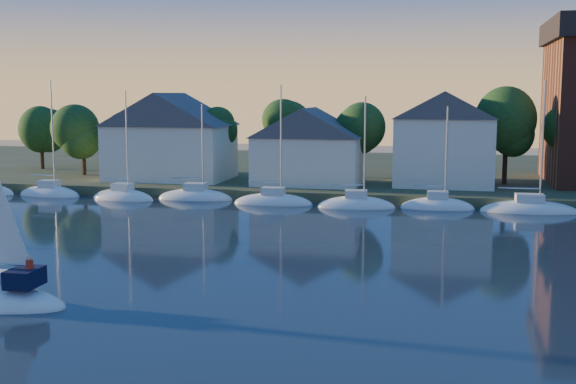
% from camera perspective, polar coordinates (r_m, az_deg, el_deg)
% --- Properties ---
extents(shoreline_land, '(160.00, 50.00, 2.00)m').
position_cam_1_polar(shoreline_land, '(93.91, 7.36, 1.27)').
color(shoreline_land, '#343E24').
rests_on(shoreline_land, ground).
extents(wooden_dock, '(120.00, 3.00, 1.00)m').
position_cam_1_polar(wooden_dock, '(71.23, 5.60, -0.77)').
color(wooden_dock, brown).
rests_on(wooden_dock, ground).
extents(clubhouse_west, '(13.65, 9.45, 9.64)m').
position_cam_1_polar(clubhouse_west, '(82.01, -9.28, 4.46)').
color(clubhouse_west, beige).
rests_on(clubhouse_west, shoreline_land).
extents(clubhouse_centre, '(11.55, 8.40, 8.08)m').
position_cam_1_polar(clubhouse_centre, '(76.53, 1.65, 3.73)').
color(clubhouse_centre, beige).
rests_on(clubhouse_centre, shoreline_land).
extents(clubhouse_east, '(10.50, 8.40, 9.80)m').
position_cam_1_polar(clubhouse_east, '(77.05, 12.25, 4.22)').
color(clubhouse_east, beige).
rests_on(clubhouse_east, shoreline_land).
extents(tree_line, '(93.40, 5.40, 8.90)m').
position_cam_1_polar(tree_line, '(81.26, 8.05, 5.33)').
color(tree_line, '#382519').
rests_on(tree_line, shoreline_land).
extents(moored_fleet, '(63.50, 2.40, 12.05)m').
position_cam_1_polar(moored_fleet, '(70.80, -4.38, -0.72)').
color(moored_fleet, white).
rests_on(moored_fleet, ground).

